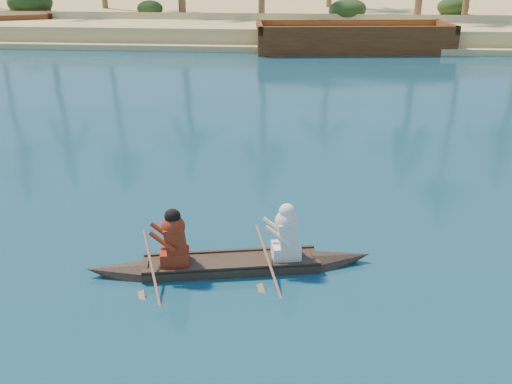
# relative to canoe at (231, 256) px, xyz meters

# --- Properties ---
(sandy_embankment) EXTENTS (150.00, 51.00, 1.50)m
(sandy_embankment) POSITION_rel_canoe_xyz_m (8.00, 50.89, 0.23)
(sandy_embankment) COLOR #DAC57B
(sandy_embankment) RESTS_ON ground
(shrub_cluster) EXTENTS (100.00, 6.00, 2.40)m
(shrub_cluster) POSITION_rel_canoe_xyz_m (8.00, 35.50, 0.90)
(shrub_cluster) COLOR #183714
(shrub_cluster) RESTS_ON ground
(canoe) EXTENTS (5.62, 1.80, 1.54)m
(canoe) POSITION_rel_canoe_xyz_m (0.00, 0.00, 0.00)
(canoe) COLOR #3D3021
(canoe) RESTS_ON ground
(barge_mid) EXTENTS (12.44, 5.40, 2.01)m
(barge_mid) POSITION_rel_canoe_xyz_m (4.23, 27.41, 0.41)
(barge_mid) COLOR brown
(barge_mid) RESTS_ON ground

